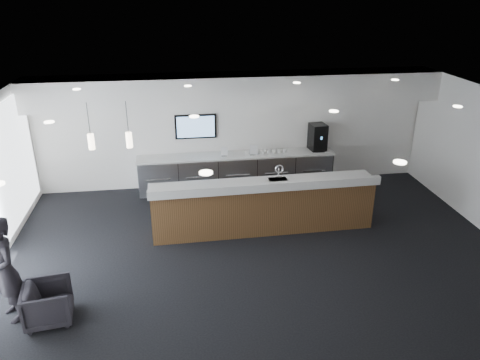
{
  "coord_description": "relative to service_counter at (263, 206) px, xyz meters",
  "views": [
    {
      "loc": [
        -1.53,
        -7.55,
        5.02
      ],
      "look_at": [
        -0.24,
        1.3,
        1.22
      ],
      "focal_mm": 35.0,
      "sensor_mm": 36.0,
      "label": 1
    }
  ],
  "objects": [
    {
      "name": "back_wall",
      "position": [
        -0.27,
        2.67,
        0.92
      ],
      "size": [
        10.0,
        0.02,
        3.0
      ],
      "primitive_type": "cube",
      "color": "white",
      "rests_on": "ground"
    },
    {
      "name": "pendant_right",
      "position": [
        -3.37,
        -0.53,
        1.67
      ],
      "size": [
        0.12,
        0.12,
        0.3
      ],
      "primitive_type": "cylinder",
      "color": "#FFE7C6",
      "rests_on": "ceiling"
    },
    {
      "name": "cup_7",
      "position": [
        0.0,
        2.24,
        0.43
      ],
      "size": [
        0.13,
        0.13,
        0.1
      ],
      "primitive_type": "imported",
      "rotation": [
        0.0,
        0.0,
        4.52
      ],
      "color": "white",
      "rests_on": "back_credenza"
    },
    {
      "name": "pendant_left",
      "position": [
        -2.67,
        -0.53,
        1.67
      ],
      "size": [
        0.12,
        0.12,
        0.3
      ],
      "primitive_type": "cylinder",
      "color": "#FFE7C6",
      "rests_on": "ceiling"
    },
    {
      "name": "info_sign_right",
      "position": [
        0.16,
        2.19,
        0.51
      ],
      "size": [
        0.2,
        0.06,
        0.27
      ],
      "primitive_type": "cube",
      "rotation": [
        0.0,
        0.0,
        -0.19
      ],
      "color": "white",
      "rests_on": "back_credenza"
    },
    {
      "name": "lounge_guest",
      "position": [
        -4.54,
        -2.27,
        0.3
      ],
      "size": [
        0.71,
        0.77,
        1.76
      ],
      "primitive_type": "imported",
      "rotation": [
        0.0,
        0.0,
        -0.96
      ],
      "color": "black",
      "rests_on": "ground"
    },
    {
      "name": "cup_6",
      "position": [
        0.14,
        2.24,
        0.43
      ],
      "size": [
        0.16,
        0.16,
        0.1
      ],
      "primitive_type": "imported",
      "rotation": [
        0.0,
        0.0,
        3.87
      ],
      "color": "white",
      "rests_on": "back_credenza"
    },
    {
      "name": "cup_5",
      "position": [
        0.28,
        2.24,
        0.43
      ],
      "size": [
        0.12,
        0.12,
        0.1
      ],
      "primitive_type": "imported",
      "rotation": [
        0.0,
        0.0,
        3.23
      ],
      "color": "white",
      "rests_on": "back_credenza"
    },
    {
      "name": "wall_tv",
      "position": [
        -1.27,
        2.58,
        1.07
      ],
      "size": [
        1.05,
        0.08,
        0.62
      ],
      "color": "black",
      "rests_on": "back_wall"
    },
    {
      "name": "info_sign_left",
      "position": [
        -0.59,
        2.22,
        0.49
      ],
      "size": [
        0.18,
        0.05,
        0.24
      ],
      "primitive_type": "cube",
      "rotation": [
        0.0,
        0.0,
        -0.17
      ],
      "color": "white",
      "rests_on": "back_credenza"
    },
    {
      "name": "armchair",
      "position": [
        -3.94,
        -2.45,
        -0.25
      ],
      "size": [
        0.82,
        0.8,
        0.66
      ],
      "primitive_type": "imported",
      "rotation": [
        0.0,
        0.0,
        1.71
      ],
      "color": "black",
      "rests_on": "ground"
    },
    {
      "name": "back_credenza",
      "position": [
        -0.27,
        2.31,
        -0.1
      ],
      "size": [
        5.06,
        0.66,
        0.95
      ],
      "color": "#95979D",
      "rests_on": "ground"
    },
    {
      "name": "cup_4",
      "position": [
        0.42,
        2.24,
        0.43
      ],
      "size": [
        0.15,
        0.15,
        0.1
      ],
      "primitive_type": "imported",
      "rotation": [
        0.0,
        0.0,
        2.58
      ],
      "color": "white",
      "rests_on": "back_credenza"
    },
    {
      "name": "service_counter",
      "position": [
        0.0,
        0.0,
        0.0
      ],
      "size": [
        4.85,
        0.9,
        1.49
      ],
      "rotation": [
        0.0,
        0.0,
        0.02
      ],
      "color": "#4E331A",
      "rests_on": "ground"
    },
    {
      "name": "cup_0",
      "position": [
        0.98,
        2.24,
        0.43
      ],
      "size": [
        0.11,
        0.11,
        0.1
      ],
      "primitive_type": "imported",
      "color": "white",
      "rests_on": "back_credenza"
    },
    {
      "name": "ceiling",
      "position": [
        -0.27,
        -1.33,
        2.42
      ],
      "size": [
        10.0,
        8.0,
        0.02
      ],
      "primitive_type": "cube",
      "color": "black",
      "rests_on": "back_wall"
    },
    {
      "name": "alcove_panel",
      "position": [
        -0.27,
        2.64,
        1.02
      ],
      "size": [
        9.8,
        0.06,
        1.4
      ],
      "primitive_type": "cube",
      "color": "white",
      "rests_on": "back_wall"
    },
    {
      "name": "ground",
      "position": [
        -0.27,
        -1.33,
        -0.58
      ],
      "size": [
        10.0,
        10.0,
        0.0
      ],
      "primitive_type": "plane",
      "color": "black",
      "rests_on": "ground"
    },
    {
      "name": "cup_1",
      "position": [
        0.84,
        2.24,
        0.43
      ],
      "size": [
        0.16,
        0.16,
        0.1
      ],
      "primitive_type": "imported",
      "rotation": [
        0.0,
        0.0,
        0.65
      ],
      "color": "white",
      "rests_on": "back_credenza"
    },
    {
      "name": "soffit_bulkhead",
      "position": [
        -0.27,
        2.22,
        2.07
      ],
      "size": [
        10.0,
        0.9,
        0.7
      ],
      "primitive_type": "cube",
      "color": "white",
      "rests_on": "back_wall"
    },
    {
      "name": "cup_2",
      "position": [
        0.7,
        2.24,
        0.43
      ],
      "size": [
        0.14,
        0.14,
        0.1
      ],
      "primitive_type": "imported",
      "rotation": [
        0.0,
        0.0,
        1.29
      ],
      "color": "white",
      "rests_on": "back_credenza"
    },
    {
      "name": "coffee_machine",
      "position": [
        1.88,
        2.37,
        0.72
      ],
      "size": [
        0.44,
        0.54,
        0.69
      ],
      "rotation": [
        0.0,
        0.0,
        0.11
      ],
      "color": "black",
      "rests_on": "back_credenza"
    },
    {
      "name": "ceiling_can_lights",
      "position": [
        -0.27,
        -1.33,
        2.39
      ],
      "size": [
        7.0,
        5.0,
        0.02
      ],
      "primitive_type": null,
      "color": "white",
      "rests_on": "ceiling"
    },
    {
      "name": "cup_3",
      "position": [
        0.56,
        2.24,
        0.43
      ],
      "size": [
        0.14,
        0.14,
        0.1
      ],
      "primitive_type": "imported",
      "rotation": [
        0.0,
        0.0,
        1.94
      ],
      "color": "white",
      "rests_on": "back_credenza"
    }
  ]
}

